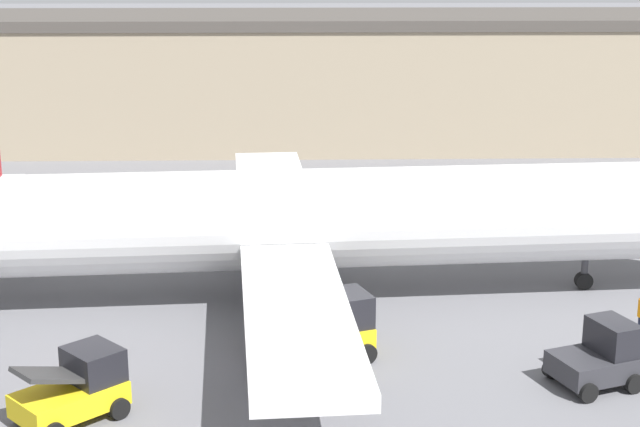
# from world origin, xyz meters

# --- Properties ---
(ground_plane) EXTENTS (400.00, 400.00, 0.00)m
(ground_plane) POSITION_xyz_m (0.00, 0.00, 0.00)
(ground_plane) COLOR slate
(terminal_building) EXTENTS (76.81, 13.60, 8.91)m
(terminal_building) POSITION_xyz_m (6.39, 32.48, 4.46)
(terminal_building) COLOR gray
(terminal_building) RESTS_ON ground_plane
(airplane) EXTENTS (37.61, 29.57, 11.70)m
(airplane) POSITION_xyz_m (-0.96, -0.07, 3.21)
(airplane) COLOR silver
(airplane) RESTS_ON ground_plane
(baggage_tug) EXTENTS (2.98, 2.80, 2.25)m
(baggage_tug) POSITION_xyz_m (0.49, -5.73, 1.01)
(baggage_tug) COLOR yellow
(baggage_tug) RESTS_ON ground_plane
(belt_loader_truck) EXTENTS (3.50, 3.45, 2.04)m
(belt_loader_truck) POSITION_xyz_m (-7.46, -10.05, 0.98)
(belt_loader_truck) COLOR yellow
(belt_loader_truck) RESTS_ON ground_plane
(pushback_tug) EXTENTS (2.97, 2.83, 2.08)m
(pushback_tug) POSITION_xyz_m (8.69, -8.17, 0.94)
(pushback_tug) COLOR #2D2D33
(pushback_tug) RESTS_ON ground_plane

